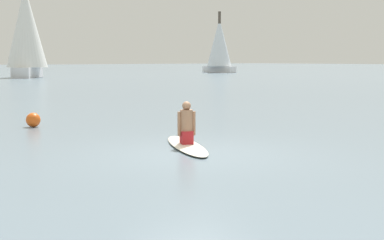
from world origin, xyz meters
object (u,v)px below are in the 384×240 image
(sailboat_near_left, at_px, (26,30))
(sailboat_far_right, at_px, (219,44))
(surfboard, at_px, (187,145))
(buoy_marker, at_px, (33,120))
(person_paddler, at_px, (187,125))

(sailboat_near_left, bearing_deg, sailboat_far_right, 133.09)
(surfboard, distance_m, buoy_marker, 5.87)
(surfboard, relative_size, person_paddler, 3.15)
(sailboat_near_left, distance_m, sailboat_far_right, 32.20)
(surfboard, bearing_deg, buoy_marker, -141.86)
(sailboat_near_left, height_order, buoy_marker, sailboat_near_left)
(surfboard, xyz_separation_m, buoy_marker, (1.38, -5.71, 0.17))
(person_paddler, xyz_separation_m, sailboat_far_right, (-46.60, -52.74, 3.81))
(sailboat_near_left, relative_size, sailboat_far_right, 1.21)
(surfboard, xyz_separation_m, person_paddler, (0.00, 0.00, 0.48))
(surfboard, bearing_deg, person_paddler, -20.44)
(sailboat_near_left, relative_size, buoy_marker, 26.39)
(sailboat_near_left, xyz_separation_m, buoy_marker, (16.07, 42.78, -5.03))
(sailboat_near_left, xyz_separation_m, sailboat_far_right, (-31.91, -4.25, -0.91))
(person_paddler, height_order, sailboat_far_right, sailboat_far_right)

